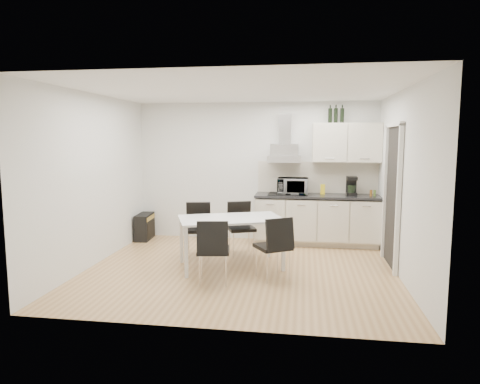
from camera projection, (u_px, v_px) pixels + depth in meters
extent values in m
plane|color=tan|center=(240.00, 270.00, 6.31)|extent=(4.50, 4.50, 0.00)
cube|color=silver|center=(256.00, 172.00, 8.12)|extent=(4.50, 0.10, 2.60)
cube|color=silver|center=(210.00, 203.00, 4.19)|extent=(4.50, 0.10, 2.60)
cube|color=silver|center=(94.00, 180.00, 6.48)|extent=(0.10, 4.00, 2.60)
cube|color=silver|center=(403.00, 185.00, 5.82)|extent=(0.10, 4.00, 2.60)
plane|color=white|center=(240.00, 90.00, 5.99)|extent=(4.50, 4.50, 0.00)
cube|color=white|center=(391.00, 197.00, 6.40)|extent=(0.08, 1.04, 2.10)
cube|color=beige|center=(316.00, 241.00, 7.85)|extent=(2.16, 0.52, 0.10)
cube|color=beige|center=(317.00, 219.00, 7.75)|extent=(2.20, 0.60, 0.76)
cube|color=black|center=(317.00, 196.00, 7.69)|extent=(2.22, 0.64, 0.04)
cube|color=beige|center=(317.00, 177.00, 7.95)|extent=(2.20, 0.02, 0.58)
cube|color=beige|center=(346.00, 143.00, 7.63)|extent=(1.20, 0.35, 0.70)
cube|color=silver|center=(284.00, 154.00, 7.78)|extent=(0.60, 0.46, 0.30)
cube|color=silver|center=(285.00, 129.00, 7.83)|extent=(0.22, 0.20, 0.55)
imported|color=silver|center=(293.00, 184.00, 7.72)|extent=(0.54, 0.30, 0.37)
cube|color=yellow|center=(323.00, 189.00, 7.77)|extent=(0.08, 0.04, 0.18)
cylinder|color=brown|center=(371.00, 193.00, 7.51)|extent=(0.04, 0.04, 0.11)
cylinder|color=#4C6626|center=(374.00, 193.00, 7.50)|extent=(0.04, 0.04, 0.11)
cylinder|color=black|center=(330.00, 114.00, 7.61)|extent=(0.07, 0.07, 0.32)
cylinder|color=black|center=(336.00, 114.00, 7.60)|extent=(0.07, 0.07, 0.32)
cylinder|color=black|center=(342.00, 114.00, 7.58)|extent=(0.07, 0.07, 0.32)
cube|color=white|center=(231.00, 219.00, 6.38)|extent=(1.72, 1.35, 0.03)
cube|color=white|center=(186.00, 253.00, 5.91)|extent=(0.06, 0.06, 0.72)
cube|color=white|center=(283.00, 247.00, 6.21)|extent=(0.06, 0.06, 0.72)
cube|color=white|center=(182.00, 240.00, 6.65)|extent=(0.06, 0.06, 0.72)
cube|color=white|center=(269.00, 235.00, 6.95)|extent=(0.06, 0.06, 0.72)
cube|color=black|center=(145.00, 227.00, 8.21)|extent=(0.29, 0.61, 0.49)
cube|color=gold|center=(151.00, 218.00, 8.17)|extent=(0.06, 0.53, 0.08)
cube|color=black|center=(203.00, 231.00, 8.31)|extent=(0.20, 0.19, 0.26)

